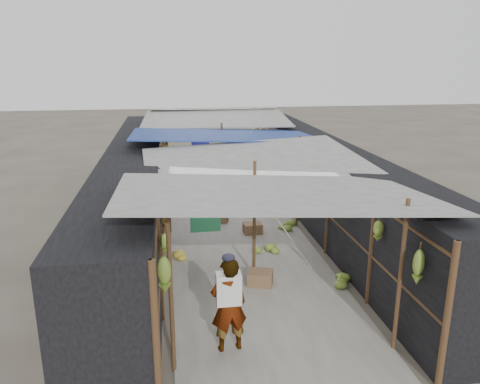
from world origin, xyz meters
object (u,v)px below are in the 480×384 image
crate_near (260,278)px  shopper_blue (219,177)px  vendor_seated (263,176)px  black_basin (265,187)px  vendor_elderly (229,305)px

crate_near → shopper_blue: shopper_blue is taller
vendor_seated → black_basin: bearing=-15.9°
crate_near → black_basin: bearing=95.7°
crate_near → vendor_elderly: size_ratio=0.32×
crate_near → vendor_seated: vendor_seated is taller
vendor_elderly → crate_near: bearing=-122.4°
black_basin → vendor_elderly: vendor_elderly is taller
black_basin → vendor_elderly: 9.91m
crate_near → black_basin: crate_near is taller
black_basin → vendor_elderly: bearing=-105.2°
black_basin → vendor_seated: 0.55m
black_basin → crate_near: bearing=-102.6°
crate_near → shopper_blue: 5.99m
black_basin → shopper_blue: size_ratio=0.36×
crate_near → black_basin: size_ratio=0.81×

